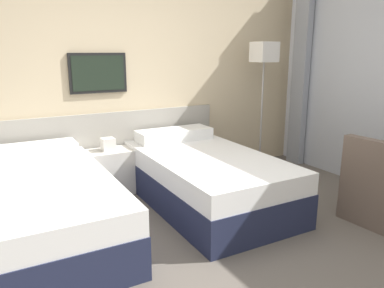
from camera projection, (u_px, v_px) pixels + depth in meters
ground_plane at (226, 258)px, 2.93m from camera, size 16.00×16.00×0.00m
wall_headboard at (127, 76)px, 4.37m from camera, size 10.00×0.10×2.70m
bed_near_door at (44, 208)px, 3.19m from camera, size 1.12×1.99×0.67m
bed_near_window at (206, 178)px, 3.94m from camera, size 1.12×1.99×0.67m
nightstand at (110, 171)px, 4.22m from camera, size 0.52×0.35×0.64m
floor_lamp at (264, 61)px, 4.73m from camera, size 0.27×0.27×1.69m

